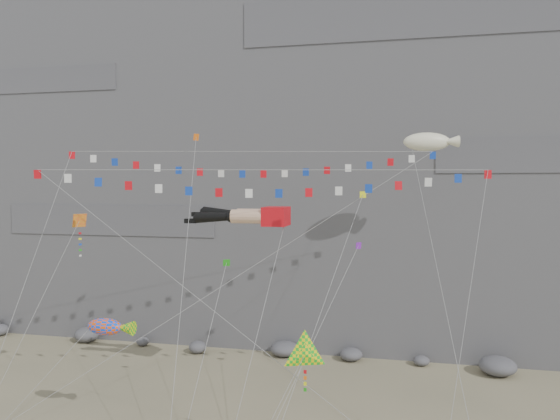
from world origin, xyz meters
TOP-DOWN VIEW (x-y plane):
  - cliff at (0.00, 32.00)m, footprint 80.00×28.00m
  - talus_boulders at (0.00, 17.00)m, footprint 60.00×3.00m
  - legs_kite at (-0.23, 5.92)m, footprint 7.27×14.31m
  - flag_banner_upper at (-0.64, 8.60)m, footprint 27.04×16.11m
  - flag_banner_lower at (1.80, 2.53)m, footprint 27.48×8.64m
  - harlequin_kite at (-11.26, 2.61)m, footprint 4.36×7.60m
  - fish_windsock at (-7.51, -0.67)m, footprint 8.09×4.23m
  - delta_kite at (5.47, -3.37)m, footprint 4.59×4.39m
  - blimp_windsock at (12.05, 12.76)m, footprint 4.74×16.97m
  - small_kite_a at (-4.36, 6.62)m, footprint 4.28×14.64m
  - small_kite_b at (7.27, 6.18)m, footprint 5.41×12.86m
  - small_kite_c at (-0.99, 3.21)m, footprint 0.96×10.00m
  - small_kite_d at (7.43, 7.70)m, footprint 4.74×15.00m

SIDE VIEW (x-z plane):
  - talus_boulders at x=0.00m, z-range 0.00..1.20m
  - fish_windsock at x=-7.51m, z-range 1.86..11.75m
  - delta_kite at x=5.47m, z-range 2.41..11.25m
  - small_kite_c at x=-0.99m, z-range 3.16..17.16m
  - small_kite_b at x=7.27m, z-range 2.40..19.79m
  - harlequin_kite at x=-11.26m, z-range 5.58..20.53m
  - legs_kite at x=-0.23m, z-range 4.02..22.67m
  - small_kite_d at x=7.43m, z-range 3.86..24.94m
  - flag_banner_lower at x=1.80m, z-range 6.35..26.54m
  - flag_banner_upper at x=-0.64m, z-range 4.91..31.02m
  - small_kite_a at x=-4.36m, z-range 6.58..30.43m
  - blimp_windsock at x=12.05m, z-range 6.43..31.11m
  - cliff at x=0.00m, z-range 0.00..50.00m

